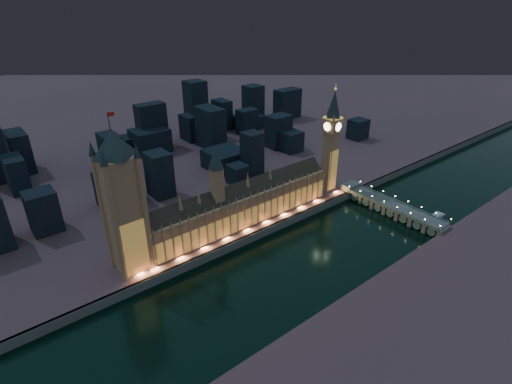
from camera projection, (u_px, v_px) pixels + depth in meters
ground_plane at (293, 258)px, 327.90m from camera, size 2000.00×2000.00×0.00m
north_bank at (86, 116)px, 688.32m from camera, size 2000.00×960.00×8.00m
embankment_wall at (261, 233)px, 354.66m from camera, size 2000.00×2.50×8.00m
palace_of_westminster at (237, 206)px, 352.52m from camera, size 202.00×21.33×78.00m
victoria_tower at (122, 197)px, 279.19m from camera, size 31.68×31.68×120.03m
elizabeth_tower at (332, 133)px, 400.02m from camera, size 18.00×18.00×110.11m
westminster_bridge at (389, 207)px, 393.47m from camera, size 19.33×113.00×15.90m
river_boat at (433, 219)px, 381.29m from camera, size 40.82×14.15×4.50m
city_backdrop at (177, 138)px, 502.34m from camera, size 482.49×215.63×79.49m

